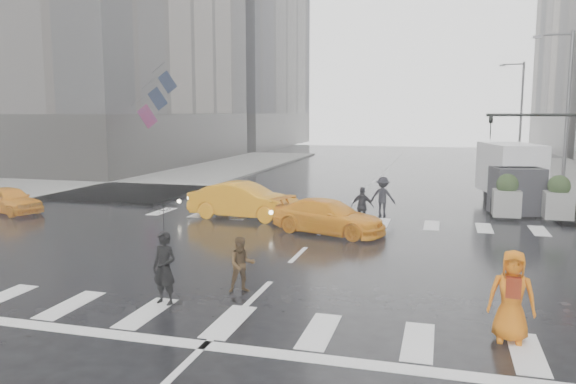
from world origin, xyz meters
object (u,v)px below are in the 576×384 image
(taxi_front, at_px, (9,200))
(box_truck, at_px, (512,174))
(traffic_signal_pole, at_px, (563,144))
(pedestrian_orange, at_px, (512,296))
(taxi_mid, at_px, (244,201))
(pedestrian_brown, at_px, (242,265))

(taxi_front, xyz_separation_m, box_truck, (21.88, 7.54, 1.00))
(traffic_signal_pole, bearing_deg, box_truck, 114.63)
(box_truck, bearing_deg, taxi_front, -173.99)
(traffic_signal_pole, relative_size, box_truck, 0.79)
(pedestrian_orange, height_order, taxi_mid, pedestrian_orange)
(pedestrian_brown, bearing_deg, box_truck, 33.00)
(pedestrian_brown, xyz_separation_m, pedestrian_orange, (6.18, -1.48, 0.22))
(taxi_front, bearing_deg, pedestrian_brown, -100.84)
(pedestrian_brown, relative_size, pedestrian_orange, 0.77)
(taxi_front, distance_m, box_truck, 23.16)
(taxi_mid, relative_size, box_truck, 0.82)
(taxi_mid, bearing_deg, pedestrian_brown, -154.52)
(traffic_signal_pole, height_order, pedestrian_brown, traffic_signal_pole)
(traffic_signal_pole, bearing_deg, taxi_front, -169.69)
(taxi_mid, distance_m, box_truck, 12.77)
(pedestrian_orange, xyz_separation_m, box_truck, (1.76, 16.77, 0.68))
(pedestrian_brown, bearing_deg, traffic_signal_pole, 22.25)
(taxi_mid, bearing_deg, traffic_signal_pole, -72.69)
(pedestrian_brown, distance_m, pedestrian_orange, 6.36)
(pedestrian_orange, xyz_separation_m, taxi_mid, (-9.54, 10.88, -0.16))
(pedestrian_brown, xyz_separation_m, box_truck, (7.94, 15.29, 0.90))
(pedestrian_brown, relative_size, box_truck, 0.25)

